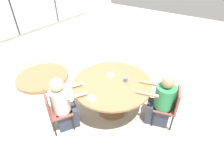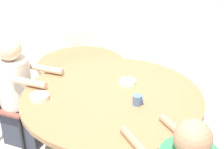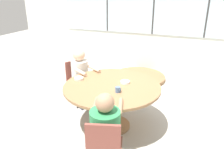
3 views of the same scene
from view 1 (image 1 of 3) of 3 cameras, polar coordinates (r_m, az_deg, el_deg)
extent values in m
plane|color=#B2ADA3|center=(3.86, 0.00, -11.38)|extent=(16.00, 16.00, 0.00)
cube|color=silver|center=(5.21, -29.30, 15.17)|extent=(8.40, 0.06, 2.80)
cube|color=silver|center=(5.12, -29.68, 17.08)|extent=(5.20, 0.02, 1.12)
cube|color=#333333|center=(5.12, -29.64, 17.08)|extent=(0.04, 0.01, 1.12)
cube|color=#333333|center=(5.80, -18.13, 21.39)|extent=(0.04, 0.01, 1.12)
cylinder|color=olive|center=(3.37, 0.00, -2.79)|extent=(1.53, 1.53, 0.04)
cylinder|color=olive|center=(3.61, 0.00, -7.49)|extent=(0.14, 0.14, 0.71)
cylinder|color=olive|center=(3.85, 0.00, -11.22)|extent=(0.60, 0.60, 0.03)
cube|color=brown|center=(3.39, -16.56, -11.38)|extent=(0.55, 0.55, 0.03)
cube|color=brown|center=(3.24, -20.34, -9.40)|extent=(0.22, 0.35, 0.42)
cylinder|color=black|center=(3.67, -13.89, -11.24)|extent=(0.03, 0.03, 0.40)
cylinder|color=black|center=(3.44, -12.57, -15.04)|extent=(0.03, 0.03, 0.40)
cylinder|color=black|center=(3.67, -19.15, -12.56)|extent=(0.03, 0.03, 0.40)
cylinder|color=black|center=(3.43, -18.27, -16.48)|extent=(0.03, 0.03, 0.40)
cube|color=brown|center=(3.48, 16.83, -9.97)|extent=(0.50, 0.50, 0.03)
cube|color=brown|center=(3.35, 20.52, -7.75)|extent=(0.37, 0.15, 0.42)
cylinder|color=black|center=(3.51, 13.23, -13.87)|extent=(0.03, 0.03, 0.40)
cylinder|color=black|center=(3.75, 13.86, -10.09)|extent=(0.03, 0.03, 0.40)
cylinder|color=black|center=(3.53, 18.85, -14.78)|extent=(0.03, 0.03, 0.40)
cylinder|color=black|center=(3.77, 19.05, -10.95)|extent=(0.03, 0.03, 0.40)
cube|color=#333847|center=(3.54, -14.33, -13.22)|extent=(0.48, 0.45, 0.43)
cylinder|color=beige|center=(3.23, -16.59, -8.13)|extent=(0.32, 0.32, 0.47)
sphere|color=#DBB293|center=(3.01, -17.68, -3.24)|extent=(0.23, 0.23, 0.23)
cylinder|color=#DBB293|center=(3.28, -12.77, -3.72)|extent=(0.34, 0.23, 0.06)
cylinder|color=#DBB293|center=(3.06, -11.44, -6.84)|extent=(0.34, 0.23, 0.06)
cube|color=#333847|center=(3.62, 14.52, -11.95)|extent=(0.43, 0.50, 0.43)
cylinder|color=#2D844C|center=(3.33, 16.82, -6.96)|extent=(0.36, 0.36, 0.45)
sphere|color=#A37A5B|center=(3.12, 17.84, -2.39)|extent=(0.22, 0.22, 0.22)
cylinder|color=#A37A5B|center=(3.13, 11.48, -6.28)|extent=(0.17, 0.39, 0.06)
cylinder|color=#A37A5B|center=(3.38, 12.27, -2.84)|extent=(0.17, 0.39, 0.06)
cylinder|color=slate|center=(3.36, 4.45, -1.71)|extent=(0.08, 0.08, 0.08)
torus|color=slate|center=(3.39, 4.78, -1.40)|extent=(0.01, 0.06, 0.06)
cylinder|color=silver|center=(2.99, -6.70, -7.87)|extent=(0.16, 0.16, 0.04)
cylinder|color=white|center=(3.53, -0.55, -0.09)|extent=(0.15, 0.15, 0.03)
cylinder|color=olive|center=(5.07, -21.62, -1.07)|extent=(1.35, 1.35, 0.03)
cylinder|color=olive|center=(5.06, -21.69, -0.79)|extent=(1.36, 1.36, 0.03)
cylinder|color=olive|center=(5.04, -21.77, -0.52)|extent=(1.35, 1.35, 0.03)
camera|label=2|loc=(2.09, 51.30, 0.53)|focal=50.00mm
camera|label=3|loc=(3.67, 57.15, 9.24)|focal=35.00mm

